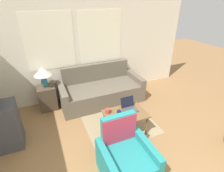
% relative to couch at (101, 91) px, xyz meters
% --- Properties ---
extents(wall_back, '(5.94, 0.06, 2.60)m').
position_rel_couch_xyz_m(wall_back, '(-0.34, 0.47, 1.03)').
color(wall_back, silver).
rests_on(wall_back, ground_plane).
extents(rug, '(1.45, 2.02, 0.01)m').
position_rel_couch_xyz_m(rug, '(0.03, -0.70, -0.27)').
color(rug, '#9E8966').
rests_on(rug, ground_plane).
extents(couch, '(2.08, 0.92, 0.91)m').
position_rel_couch_xyz_m(couch, '(0.00, 0.00, 0.00)').
color(couch, '#665B4C').
rests_on(couch, ground_plane).
extents(armchair, '(0.75, 0.76, 0.92)m').
position_rel_couch_xyz_m(armchair, '(-0.39, -2.17, -0.00)').
color(armchair, teal).
rests_on(armchair, ground_plane).
extents(side_table, '(0.40, 0.40, 0.59)m').
position_rel_couch_xyz_m(side_table, '(-1.31, 0.17, 0.02)').
color(side_table, '#4C3D2D').
rests_on(side_table, ground_plane).
extents(table_lamp, '(0.39, 0.39, 0.49)m').
position_rel_couch_xyz_m(table_lamp, '(-1.31, 0.17, 0.66)').
color(table_lamp, teal).
rests_on(table_lamp, side_table).
extents(coffee_table, '(0.81, 0.58, 0.45)m').
position_rel_couch_xyz_m(coffee_table, '(0.03, -1.33, 0.11)').
color(coffee_table, brown).
rests_on(coffee_table, ground_plane).
extents(laptop, '(0.28, 0.28, 0.23)m').
position_rel_couch_xyz_m(laptop, '(0.16, -1.24, 0.22)').
color(laptop, '#47474C').
rests_on(laptop, coffee_table).
extents(cup_navy, '(0.09, 0.09, 0.11)m').
position_rel_couch_xyz_m(cup_navy, '(-0.10, -1.47, 0.22)').
color(cup_navy, teal).
rests_on(cup_navy, coffee_table).
extents(cup_yellow, '(0.08, 0.08, 0.07)m').
position_rel_couch_xyz_m(cup_yellow, '(-0.09, -1.29, 0.21)').
color(cup_yellow, '#191E4C').
rests_on(cup_yellow, coffee_table).
extents(cup_white, '(0.10, 0.10, 0.09)m').
position_rel_couch_xyz_m(cup_white, '(-0.28, -1.18, 0.22)').
color(cup_white, '#B23D38').
rests_on(cup_white, coffee_table).
extents(snack_bowl, '(0.14, 0.14, 0.07)m').
position_rel_couch_xyz_m(snack_bowl, '(-0.25, -1.45, 0.21)').
color(snack_bowl, teal).
rests_on(snack_bowl, coffee_table).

